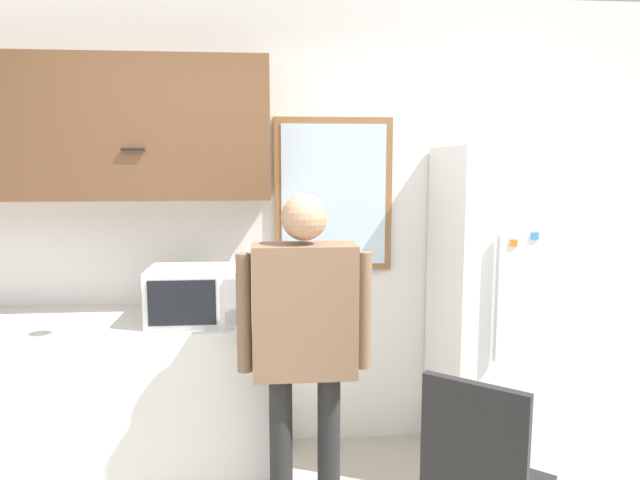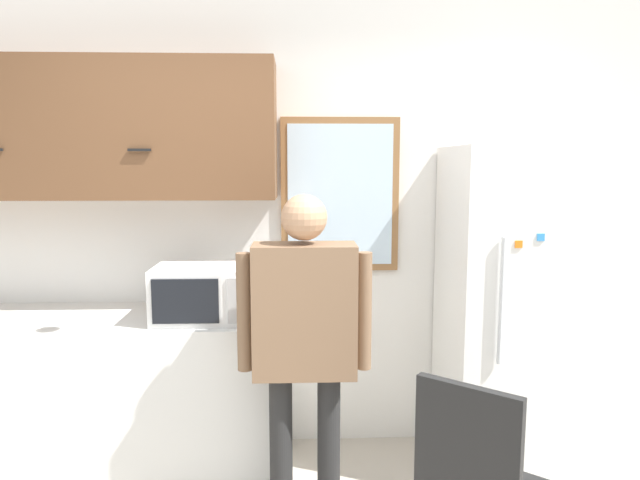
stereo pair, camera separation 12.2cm
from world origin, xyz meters
TOP-DOWN VIEW (x-y plane):
  - back_wall at (0.00, 1.87)m, footprint 6.00×0.06m
  - counter at (-1.11, 1.52)m, footprint 2.18×0.64m
  - upper_cabinets at (-1.11, 1.67)m, footprint 2.18×0.37m
  - microwave at (-0.43, 1.44)m, footprint 0.48×0.40m
  - person at (0.13, 1.01)m, footprint 0.63×0.22m
  - refrigerator at (1.31, 1.50)m, footprint 0.76×0.70m
  - window at (0.35, 1.83)m, footprint 0.70×0.05m

SIDE VIEW (x-z plane):
  - counter at x=-1.11m, z-range 0.00..0.90m
  - refrigerator at x=1.31m, z-range 0.00..1.83m
  - person at x=0.13m, z-range 0.18..1.78m
  - microwave at x=-0.43m, z-range 0.90..1.19m
  - back_wall at x=0.00m, z-range 0.00..2.70m
  - window at x=0.35m, z-range 1.09..2.01m
  - upper_cabinets at x=-1.11m, z-range 1.54..2.30m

